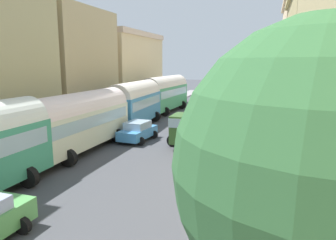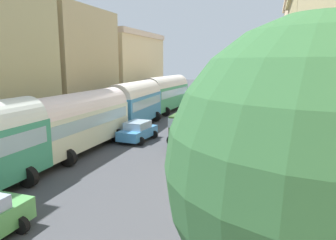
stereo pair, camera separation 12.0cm
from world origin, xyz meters
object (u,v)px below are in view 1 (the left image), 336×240
Objects in this scene: car_3 at (138,131)px; pedestrian_0 at (270,125)px; cargo_truck_0 at (193,127)px; parked_bus_2 at (135,102)px; car_0 at (229,100)px; parked_bus_1 at (80,119)px; car_1 at (230,95)px; car_4 at (199,100)px; parked_bus_3 at (165,92)px; pedestrian_1 at (278,145)px.

car_3 is 10.30m from pedestrian_0.
cargo_truck_0 is 4.20m from car_3.
parked_bus_2 is 4.62× the size of pedestrian_0.
car_0 is 1.13× the size of car_3.
parked_bus_1 is at bearing -147.27° from cargo_truck_0.
car_1 is at bearing 83.12° from car_3.
parked_bus_1 is at bearing -122.76° from car_3.
car_3 is at bearing -96.88° from car_1.
car_3 is at bearing -157.75° from pedestrian_0.
parked_bus_2 is 2.21× the size of car_4.
pedestrian_0 is at bearing 32.77° from cargo_truck_0.
cargo_truck_0 is at bearing -64.39° from parked_bus_3.
car_1 is 28.78m from car_3.
parked_bus_3 is 1.45× the size of cargo_truck_0.
pedestrian_1 is (12.43, 1.58, -1.16)m from parked_bus_1.
parked_bus_1 is at bearing -100.32° from car_1.
parked_bus_1 reaches higher than pedestrian_1.
car_1 is at bearing 79.68° from parked_bus_1.
parked_bus_2 is (0.00, 9.00, 0.09)m from parked_bus_1.
parked_bus_2 is 14.52m from pedestrian_1.
car_4 reaches higher than car_3.
parked_bus_1 reaches higher than car_0.
parked_bus_3 reaches higher than cargo_truck_0.
parked_bus_1 is 4.75m from car_3.
car_3 is at bearing -174.01° from cargo_truck_0.
car_0 is at bearing 69.06° from parked_bus_2.
car_3 is at bearing -80.22° from parked_bus_3.
car_3 is (-4.09, -22.28, -0.03)m from car_0.
parked_bus_3 is 14.50m from car_3.
parked_bus_2 is at bearing 173.81° from pedestrian_0.
parked_bus_2 is 9.00m from parked_bus_3.
car_0 is 19.17m from pedestrian_0.
parked_bus_2 reaches higher than car_4.
parked_bus_3 is at bearing 139.31° from pedestrian_0.
parked_bus_3 is at bearing -128.96° from car_0.
pedestrian_1 reaches higher than pedestrian_0.
car_1 is 25.41m from pedestrian_0.
pedestrian_0 is at bearing -6.19° from parked_bus_2.
car_1 is 2.38× the size of pedestrian_0.
pedestrian_1 is at bearing -12.56° from car_3.
car_0 is at bearing 90.15° from cargo_truck_0.
cargo_truck_0 is 1.79× the size of car_3.
pedestrian_1 is (9.98, -2.22, 0.28)m from car_3.
car_1 is at bearing 75.85° from parked_bus_2.
pedestrian_0 is at bearing 22.25° from car_3.
pedestrian_1 is at bearing -85.80° from pedestrian_0.
parked_bus_3 is 10.52m from car_0.
parked_bus_2 reaches higher than car_3.
car_1 is (-0.65, 6.29, -0.01)m from car_0.
car_0 is at bearing 51.04° from parked_bus_3.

